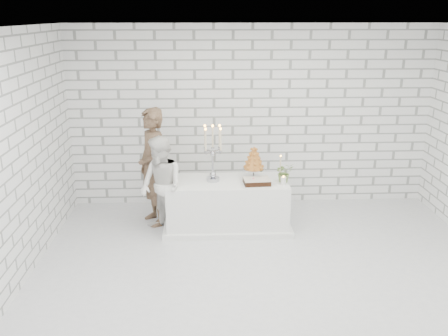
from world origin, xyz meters
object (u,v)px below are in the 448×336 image
cake_table (227,204)px  groom (153,167)px  bride (161,187)px  candelabra (213,153)px  croquembouche (254,162)px

cake_table → groom: size_ratio=0.99×
bride → candelabra: bearing=67.7°
groom → candelabra: groom is taller
groom → bride: bearing=-4.1°
groom → croquembouche: (1.53, -0.13, 0.09)m
candelabra → bride: bearing=-165.4°
cake_table → bride: size_ratio=1.22×
candelabra → croquembouche: (0.62, 0.08, -0.17)m
cake_table → candelabra: size_ratio=2.09×
bride → croquembouche: bride is taller
groom → croquembouche: 1.54m
groom → candelabra: size_ratio=2.12×
cake_table → croquembouche: size_ratio=3.52×
bride → candelabra: size_ratio=1.72×
bride → candelabra: (0.75, 0.20, 0.44)m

